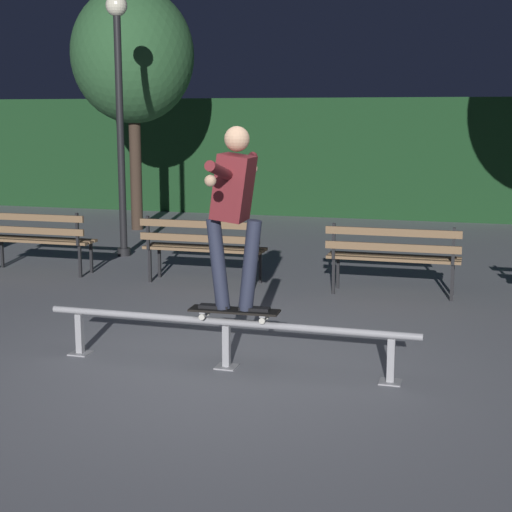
{
  "coord_description": "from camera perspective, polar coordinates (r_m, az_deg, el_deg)",
  "views": [
    {
      "loc": [
        2.06,
        -6.13,
        2.19
      ],
      "look_at": [
        0.04,
        0.88,
        0.85
      ],
      "focal_mm": 54.91,
      "sensor_mm": 36.0,
      "label": 1
    }
  ],
  "objects": [
    {
      "name": "skateboard",
      "position": [
        6.73,
        -1.59,
        -4.03
      ],
      "size": [
        0.79,
        0.23,
        0.09
      ],
      "color": "black",
      "rests_on": "grind_rail"
    },
    {
      "name": "grind_rail",
      "position": [
        6.8,
        -2.17,
        -5.48
      ],
      "size": [
        3.34,
        0.18,
        0.44
      ],
      "color": "#9E9EA3",
      "rests_on": "ground"
    },
    {
      "name": "park_bench_right_center",
      "position": [
        9.53,
        9.96,
        0.26
      ],
      "size": [
        1.6,
        0.43,
        0.88
      ],
      "color": "black",
      "rests_on": "ground"
    },
    {
      "name": "skateboarder",
      "position": [
        6.56,
        -1.61,
        3.91
      ],
      "size": [
        0.62,
        1.41,
        1.56
      ],
      "color": "black",
      "rests_on": "skateboard"
    },
    {
      "name": "park_bench_leftmost",
      "position": [
        11.14,
        -15.77,
        1.47
      ],
      "size": [
        1.6,
        0.43,
        0.88
      ],
      "color": "black",
      "rests_on": "ground"
    },
    {
      "name": "ground_plane",
      "position": [
        6.82,
        -2.38,
        -8.32
      ],
      "size": [
        90.0,
        90.0,
        0.0
      ],
      "primitive_type": "plane",
      "color": "slate"
    },
    {
      "name": "lamp_post_left",
      "position": [
        12.14,
        -9.94,
        11.62
      ],
      "size": [
        0.32,
        0.32,
        3.9
      ],
      "color": "black",
      "rests_on": "ground"
    },
    {
      "name": "tree_far_left",
      "position": [
        14.96,
        -8.98,
        14.2
      ],
      "size": [
        2.25,
        2.25,
        4.47
      ],
      "color": "#3D2D23",
      "rests_on": "ground"
    },
    {
      "name": "hedge_backdrop",
      "position": [
        16.97,
        9.18,
        7.09
      ],
      "size": [
        24.0,
        1.2,
        2.5
      ],
      "primitive_type": "cube",
      "color": "#193D1E",
      "rests_on": "ground"
    },
    {
      "name": "park_bench_left_center",
      "position": [
        10.08,
        -3.92,
        0.94
      ],
      "size": [
        1.6,
        0.43,
        0.88
      ],
      "color": "black",
      "rests_on": "ground"
    }
  ]
}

